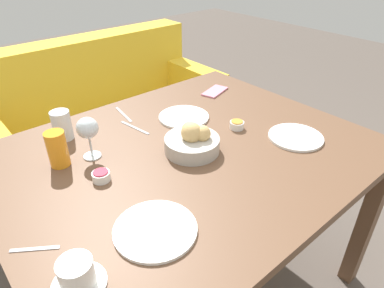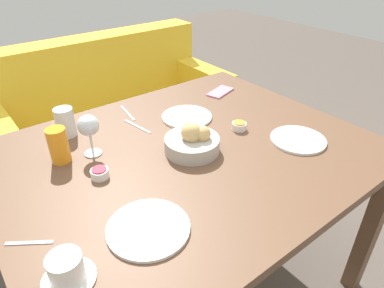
{
  "view_description": "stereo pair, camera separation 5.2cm",
  "coord_description": "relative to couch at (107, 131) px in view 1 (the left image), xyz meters",
  "views": [
    {
      "loc": [
        -0.68,
        -0.82,
        1.46
      ],
      "look_at": [
        0.01,
        -0.02,
        0.8
      ],
      "focal_mm": 32.0,
      "sensor_mm": 36.0,
      "label": 1
    },
    {
      "loc": [
        -0.64,
        -0.85,
        1.46
      ],
      "look_at": [
        0.01,
        -0.02,
        0.8
      ],
      "focal_mm": 32.0,
      "sensor_mm": 36.0,
      "label": 2
    }
  ],
  "objects": [
    {
      "name": "bread_basket",
      "position": [
        -0.18,
        -1.09,
        0.49
      ],
      "size": [
        0.2,
        0.2,
        0.12
      ],
      "color": "#B2ADA3",
      "rests_on": "dining_table"
    },
    {
      "name": "ground_plane",
      "position": [
        -0.19,
        -1.07,
        -0.32
      ],
      "size": [
        10.0,
        10.0,
        0.0
      ],
      "primitive_type": "plane",
      "color": "#564C44"
    },
    {
      "name": "water_tumbler",
      "position": [
        -0.5,
        -0.69,
        0.51
      ],
      "size": [
        0.07,
        0.07,
        0.12
      ],
      "color": "silver",
      "rests_on": "dining_table"
    },
    {
      "name": "cell_phone",
      "position": [
        0.26,
        -0.75,
        0.45
      ],
      "size": [
        0.17,
        0.11,
        0.01
      ],
      "color": "pink",
      "rests_on": "dining_table"
    },
    {
      "name": "couch",
      "position": [
        0.0,
        0.0,
        0.0
      ],
      "size": [
        1.49,
        0.7,
        0.9
      ],
      "color": "gold",
      "rests_on": "ground_plane"
    },
    {
      "name": "knife_silver",
      "position": [
        -0.22,
        -0.67,
        0.45
      ],
      "size": [
        0.03,
        0.16,
        0.0
      ],
      "color": "#B7B7BC",
      "rests_on": "dining_table"
    },
    {
      "name": "jam_bowl_honey",
      "position": [
        0.07,
        -1.08,
        0.46
      ],
      "size": [
        0.06,
        0.06,
        0.03
      ],
      "color": "white",
      "rests_on": "dining_table"
    },
    {
      "name": "spoon_coffee",
      "position": [
        -0.78,
        -1.17,
        0.45
      ],
      "size": [
        0.11,
        0.08,
        0.0
      ],
      "color": "#B7B7BC",
      "rests_on": "dining_table"
    },
    {
      "name": "wine_glass",
      "position": [
        -0.47,
        -0.88,
        0.56
      ],
      "size": [
        0.08,
        0.08,
        0.16
      ],
      "color": "silver",
      "rests_on": "dining_table"
    },
    {
      "name": "fork_silver",
      "position": [
        -0.24,
        -0.8,
        0.45
      ],
      "size": [
        0.04,
        0.16,
        0.0
      ],
      "color": "#B7B7BC",
      "rests_on": "dining_table"
    },
    {
      "name": "plate_far_center",
      "position": [
        -0.03,
        -0.86,
        0.45
      ],
      "size": [
        0.22,
        0.22,
        0.01
      ],
      "color": "white",
      "rests_on": "dining_table"
    },
    {
      "name": "coffee_cup",
      "position": [
        -0.74,
        -1.34,
        0.48
      ],
      "size": [
        0.13,
        0.13,
        0.08
      ],
      "color": "white",
      "rests_on": "dining_table"
    },
    {
      "name": "plate_near_right",
      "position": [
        0.19,
        -1.28,
        0.45
      ],
      "size": [
        0.21,
        0.21,
        0.01
      ],
      "color": "white",
      "rests_on": "dining_table"
    },
    {
      "name": "plate_near_left",
      "position": [
        -0.51,
        -1.32,
        0.45
      ],
      "size": [
        0.23,
        0.23,
        0.01
      ],
      "color": "white",
      "rests_on": "dining_table"
    },
    {
      "name": "dining_table",
      "position": [
        -0.19,
        -1.07,
        0.36
      ],
      "size": [
        1.34,
        1.08,
        0.77
      ],
      "color": "brown",
      "rests_on": "ground_plane"
    },
    {
      "name": "juice_glass",
      "position": [
        -0.58,
        -0.85,
        0.51
      ],
      "size": [
        0.07,
        0.07,
        0.13
      ],
      "color": "orange",
      "rests_on": "dining_table"
    },
    {
      "name": "jam_bowl_berry",
      "position": [
        -0.52,
        -1.03,
        0.46
      ],
      "size": [
        0.06,
        0.06,
        0.03
      ],
      "color": "white",
      "rests_on": "dining_table"
    }
  ]
}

